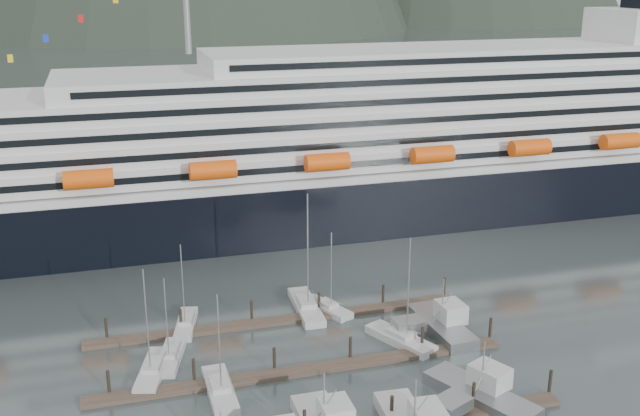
{
  "coord_description": "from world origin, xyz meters",
  "views": [
    {
      "loc": [
        -24.03,
        -69.19,
        43.22
      ],
      "look_at": [
        2.57,
        22.0,
        12.99
      ],
      "focal_mm": 42.0,
      "sensor_mm": 36.0,
      "label": 1
    }
  ],
  "objects_px": {
    "sailboat_f": "(327,308)",
    "sailboat_c": "(220,391)",
    "trawler_d": "(480,394)",
    "trawler_e": "(440,324)",
    "sailboat_a": "(171,358)",
    "sailboat_g": "(306,307)",
    "sailboat_b": "(153,371)",
    "sailboat_h": "(401,340)",
    "cruise_ship": "(413,148)",
    "sailboat_e": "(186,324)"
  },
  "relations": [
    {
      "from": "sailboat_e",
      "to": "sailboat_g",
      "type": "distance_m",
      "value": 15.95
    },
    {
      "from": "sailboat_c",
      "to": "sailboat_f",
      "type": "height_order",
      "value": "sailboat_c"
    },
    {
      "from": "cruise_ship",
      "to": "sailboat_g",
      "type": "xyz_separation_m",
      "value": [
        -30.4,
        -36.47,
        -11.59
      ]
    },
    {
      "from": "sailboat_b",
      "to": "sailboat_f",
      "type": "bearing_deg",
      "value": -51.07
    },
    {
      "from": "trawler_e",
      "to": "sailboat_e",
      "type": "bearing_deg",
      "value": 68.44
    },
    {
      "from": "cruise_ship",
      "to": "sailboat_e",
      "type": "distance_m",
      "value": 60.38
    },
    {
      "from": "sailboat_b",
      "to": "sailboat_f",
      "type": "xyz_separation_m",
      "value": [
        23.5,
        10.24,
        -0.02
      ]
    },
    {
      "from": "sailboat_e",
      "to": "sailboat_g",
      "type": "relative_size",
      "value": 0.7
    },
    {
      "from": "sailboat_e",
      "to": "sailboat_a",
      "type": "bearing_deg",
      "value": 174.4
    },
    {
      "from": "sailboat_f",
      "to": "sailboat_h",
      "type": "bearing_deg",
      "value": -176.32
    },
    {
      "from": "trawler_d",
      "to": "trawler_e",
      "type": "xyz_separation_m",
      "value": [
        2.87,
        15.9,
        0.02
      ]
    },
    {
      "from": "trawler_e",
      "to": "sailboat_h",
      "type": "bearing_deg",
      "value": 100.25
    },
    {
      "from": "sailboat_c",
      "to": "sailboat_e",
      "type": "bearing_deg",
      "value": 5.23
    },
    {
      "from": "cruise_ship",
      "to": "sailboat_h",
      "type": "height_order",
      "value": "cruise_ship"
    },
    {
      "from": "sailboat_g",
      "to": "sailboat_h",
      "type": "bearing_deg",
      "value": -141.96
    },
    {
      "from": "sailboat_b",
      "to": "trawler_e",
      "type": "xyz_separation_m",
      "value": [
        35.41,
        0.6,
        0.56
      ]
    },
    {
      "from": "trawler_d",
      "to": "trawler_e",
      "type": "bearing_deg",
      "value": -35.13
    },
    {
      "from": "sailboat_b",
      "to": "sailboat_h",
      "type": "height_order",
      "value": "sailboat_h"
    },
    {
      "from": "sailboat_b",
      "to": "sailboat_g",
      "type": "xyz_separation_m",
      "value": [
        20.88,
        11.2,
        0.04
      ]
    },
    {
      "from": "trawler_e",
      "to": "sailboat_b",
      "type": "bearing_deg",
      "value": 87.84
    },
    {
      "from": "trawler_d",
      "to": "sailboat_c",
      "type": "bearing_deg",
      "value": 45.69
    },
    {
      "from": "cruise_ship",
      "to": "sailboat_f",
      "type": "distance_m",
      "value": 48.05
    },
    {
      "from": "cruise_ship",
      "to": "trawler_e",
      "type": "xyz_separation_m",
      "value": [
        -15.87,
        -47.08,
        -11.07
      ]
    },
    {
      "from": "cruise_ship",
      "to": "sailboat_f",
      "type": "height_order",
      "value": "cruise_ship"
    },
    {
      "from": "sailboat_e",
      "to": "sailboat_b",
      "type": "bearing_deg",
      "value": 168.15
    },
    {
      "from": "sailboat_a",
      "to": "trawler_e",
      "type": "bearing_deg",
      "value": -78.05
    },
    {
      "from": "sailboat_f",
      "to": "trawler_e",
      "type": "distance_m",
      "value": 15.34
    },
    {
      "from": "sailboat_c",
      "to": "trawler_e",
      "type": "bearing_deg",
      "value": -77.22
    },
    {
      "from": "sailboat_e",
      "to": "sailboat_g",
      "type": "height_order",
      "value": "sailboat_g"
    },
    {
      "from": "sailboat_a",
      "to": "sailboat_g",
      "type": "distance_m",
      "value": 20.53
    },
    {
      "from": "sailboat_c",
      "to": "sailboat_h",
      "type": "height_order",
      "value": "sailboat_h"
    },
    {
      "from": "cruise_ship",
      "to": "sailboat_a",
      "type": "distance_m",
      "value": 67.62
    },
    {
      "from": "sailboat_f",
      "to": "sailboat_c",
      "type": "bearing_deg",
      "value": 109.37
    },
    {
      "from": "cruise_ship",
      "to": "trawler_d",
      "type": "height_order",
      "value": "cruise_ship"
    },
    {
      "from": "sailboat_a",
      "to": "cruise_ship",
      "type": "bearing_deg",
      "value": -32.0
    },
    {
      "from": "cruise_ship",
      "to": "sailboat_b",
      "type": "height_order",
      "value": "cruise_ship"
    },
    {
      "from": "sailboat_e",
      "to": "trawler_d",
      "type": "height_order",
      "value": "sailboat_e"
    },
    {
      "from": "sailboat_g",
      "to": "sailboat_b",
      "type": "bearing_deg",
      "value": 120.62
    },
    {
      "from": "sailboat_g",
      "to": "trawler_e",
      "type": "bearing_deg",
      "value": -123.72
    },
    {
      "from": "sailboat_b",
      "to": "trawler_d",
      "type": "height_order",
      "value": "sailboat_b"
    },
    {
      "from": "cruise_ship",
      "to": "sailboat_c",
      "type": "height_order",
      "value": "cruise_ship"
    },
    {
      "from": "sailboat_a",
      "to": "sailboat_f",
      "type": "bearing_deg",
      "value": -54.85
    },
    {
      "from": "sailboat_e",
      "to": "sailboat_h",
      "type": "height_order",
      "value": "sailboat_h"
    },
    {
      "from": "sailboat_f",
      "to": "trawler_e",
      "type": "height_order",
      "value": "sailboat_f"
    },
    {
      "from": "cruise_ship",
      "to": "sailboat_b",
      "type": "bearing_deg",
      "value": -137.09
    },
    {
      "from": "sailboat_h",
      "to": "trawler_e",
      "type": "distance_m",
      "value": 6.11
    },
    {
      "from": "sailboat_a",
      "to": "trawler_d",
      "type": "xyz_separation_m",
      "value": [
        30.31,
        -17.92,
        0.56
      ]
    },
    {
      "from": "sailboat_b",
      "to": "trawler_d",
      "type": "bearing_deg",
      "value": -99.81
    },
    {
      "from": "sailboat_h",
      "to": "trawler_d",
      "type": "xyz_separation_m",
      "value": [
        3.05,
        -14.49,
        0.52
      ]
    },
    {
      "from": "sailboat_c",
      "to": "trawler_e",
      "type": "height_order",
      "value": "sailboat_c"
    }
  ]
}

